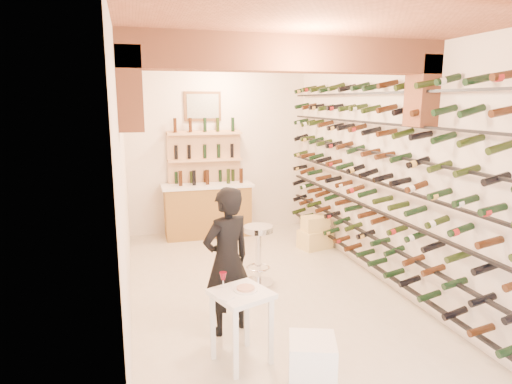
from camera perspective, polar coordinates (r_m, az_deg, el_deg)
ground at (r=6.34m, az=0.75°, el=-12.13°), size 6.00×6.00×0.00m
room_shell at (r=5.56m, az=1.57°, el=8.52°), size 3.52×6.02×3.21m
wine_rack at (r=6.49m, az=13.89°, el=2.37°), size 0.32×5.70×2.56m
back_counter at (r=8.56m, az=-6.19°, el=-2.13°), size 1.70×0.62×1.29m
back_shelving at (r=8.67m, az=-6.54°, el=2.32°), size 1.40×0.31×2.73m
tasting_table at (r=4.47m, az=-1.92°, el=-14.14°), size 0.65×0.65×0.89m
white_stool at (r=4.25m, az=7.15°, el=-21.17°), size 0.51×0.51×0.50m
person at (r=4.95m, az=-3.72°, el=-8.77°), size 0.71×0.61×1.65m
chrome_barstool at (r=6.30m, az=0.28°, el=-7.51°), size 0.44×0.44×0.84m
crate_lower at (r=7.97m, az=7.53°, el=-5.98°), size 0.61×0.50×0.32m
crate_upper at (r=7.89m, az=7.59°, el=-4.00°), size 0.46×0.34×0.25m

